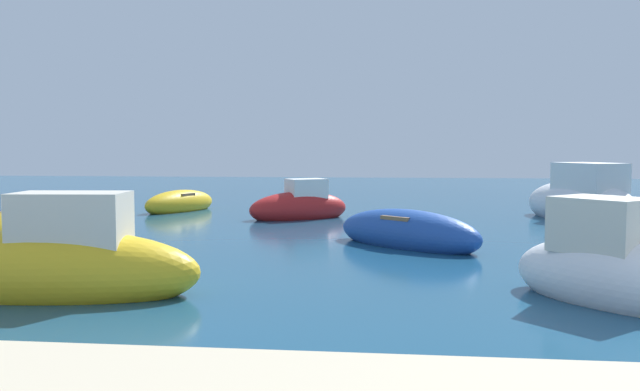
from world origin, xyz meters
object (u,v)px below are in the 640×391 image
at_px(moored_boat_1, 28,230).
at_px(moored_boat_8, 180,203).
at_px(moored_boat_2, 300,207).
at_px(moored_boat_5, 51,266).
at_px(moored_boat_11, 616,272).
at_px(moored_boat_0, 407,233).
at_px(moored_boat_7, 582,202).

distance_m(moored_boat_1, moored_boat_8, 7.90).
bearing_deg(moored_boat_1, moored_boat_2, 127.05).
bearing_deg(moored_boat_5, moored_boat_11, 177.78).
relative_size(moored_boat_0, moored_boat_7, 0.77).
distance_m(moored_boat_2, moored_boat_11, 11.79).
height_order(moored_boat_0, moored_boat_2, moored_boat_2).
distance_m(moored_boat_7, moored_boat_11, 11.06).
relative_size(moored_boat_7, moored_boat_8, 1.42).
xyz_separation_m(moored_boat_2, moored_boat_8, (-4.33, 1.87, -0.10)).
bearing_deg(moored_boat_5, moored_boat_1, -62.08).
relative_size(moored_boat_2, moored_boat_8, 1.01).
bearing_deg(moored_boat_11, moored_boat_5, -129.01).
relative_size(moored_boat_1, moored_boat_8, 1.07).
xyz_separation_m(moored_boat_8, moored_boat_11, (10.15, -12.13, 0.18)).
xyz_separation_m(moored_boat_2, moored_boat_11, (5.82, -10.26, 0.08)).
bearing_deg(moored_boat_5, moored_boat_8, -85.17).
distance_m(moored_boat_1, moored_boat_2, 7.90).
xyz_separation_m(moored_boat_0, moored_boat_8, (-7.43, 7.16, -0.03)).
relative_size(moored_boat_2, moored_boat_11, 1.03).
bearing_deg(moored_boat_7, moored_boat_0, 112.91).
distance_m(moored_boat_0, moored_boat_7, 7.80).
xyz_separation_m(moored_boat_0, moored_boat_2, (-3.10, 5.29, 0.07)).
bearing_deg(moored_boat_2, moored_boat_5, 46.27).
height_order(moored_boat_7, moored_boat_11, moored_boat_7).
bearing_deg(moored_boat_2, moored_boat_8, -56.13).
distance_m(moored_boat_1, moored_boat_5, 5.63).
bearing_deg(moored_boat_11, moored_boat_7, 124.88).
xyz_separation_m(moored_boat_7, moored_boat_8, (-12.63, 1.35, -0.29)).
height_order(moored_boat_2, moored_boat_8, moored_boat_2).
bearing_deg(moored_boat_1, moored_boat_5, 21.12).
bearing_deg(moored_boat_5, moored_boat_0, -139.09).
bearing_deg(moored_boat_7, moored_boat_11, 141.80).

